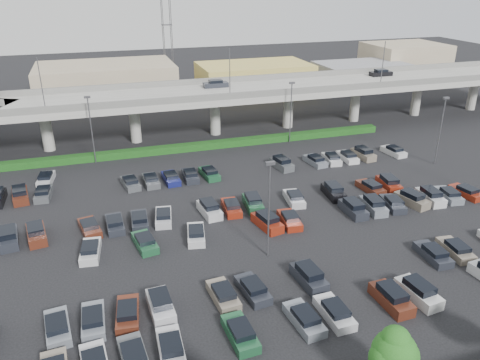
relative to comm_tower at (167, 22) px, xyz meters
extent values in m
plane|color=black|center=(-4.00, -74.00, -15.61)|extent=(280.00, 280.00, 0.00)
cube|color=gray|center=(-4.00, -42.00, -8.36)|extent=(150.00, 13.00, 1.10)
cube|color=slate|center=(-4.00, -48.25, -7.31)|extent=(150.00, 0.50, 1.00)
cube|color=slate|center=(-4.00, -35.75, -7.31)|extent=(150.00, 0.50, 1.00)
cylinder|color=gray|center=(-27.00, -42.00, -12.26)|extent=(1.80, 1.80, 6.70)
cube|color=slate|center=(-27.00, -42.00, -9.11)|extent=(2.60, 9.75, 0.50)
cylinder|color=gray|center=(-13.00, -42.00, -12.26)|extent=(1.80, 1.80, 6.70)
cube|color=slate|center=(-13.00, -42.00, -9.11)|extent=(2.60, 9.75, 0.50)
cylinder|color=gray|center=(1.00, -42.00, -12.26)|extent=(1.80, 1.80, 6.70)
cube|color=slate|center=(1.00, -42.00, -9.11)|extent=(2.60, 9.75, 0.50)
cylinder|color=gray|center=(15.00, -42.00, -12.26)|extent=(1.80, 1.80, 6.70)
cube|color=slate|center=(15.00, -42.00, -9.11)|extent=(2.60, 9.75, 0.50)
cylinder|color=gray|center=(29.00, -42.00, -12.26)|extent=(1.80, 1.80, 6.70)
cube|color=slate|center=(29.00, -42.00, -9.11)|extent=(2.60, 9.75, 0.50)
cylinder|color=gray|center=(43.00, -42.00, -12.26)|extent=(1.80, 1.80, 6.70)
cube|color=slate|center=(43.00, -42.00, -9.11)|extent=(2.60, 9.75, 0.50)
cylinder|color=gray|center=(57.00, -42.00, -12.26)|extent=(1.80, 1.80, 6.70)
cube|color=slate|center=(57.00, -42.00, -9.11)|extent=(2.60, 9.75, 0.50)
cube|color=#24272F|center=(2.00, -39.00, -7.40)|extent=(4.40, 1.82, 0.82)
cube|color=black|center=(2.00, -39.00, -6.77)|extent=(2.30, 1.60, 0.50)
cube|color=black|center=(36.00, -39.00, -7.40)|extent=(4.40, 1.82, 0.82)
cube|color=black|center=(36.00, -39.00, -6.77)|extent=(2.30, 1.60, 0.50)
cylinder|color=#4D4C52|center=(-26.00, -48.10, -3.81)|extent=(0.14, 0.14, 8.00)
cylinder|color=#4D4C52|center=(2.00, -48.10, -3.81)|extent=(0.14, 0.14, 8.00)
cylinder|color=#4D4C52|center=(30.00, -48.10, -3.81)|extent=(0.14, 0.14, 8.00)
cube|color=#103710|center=(-4.00, -49.00, -15.06)|extent=(66.00, 1.60, 1.10)
sphere|color=#1E4E15|center=(-2.00, -100.39, -12.22)|extent=(3.07, 3.07, 3.07)
sphere|color=#1E4E15|center=(-1.29, -100.29, -12.76)|extent=(2.41, 2.41, 2.41)
sphere|color=#1E4E15|center=(-2.60, -100.47, -12.55)|extent=(2.41, 2.41, 2.41)
sphere|color=#1E4E15|center=(-1.96, -100.27, -11.34)|extent=(2.08, 2.08, 2.08)
cube|color=#4B4F52|center=(-18.50, -92.50, -15.20)|extent=(2.24, 4.56, 0.82)
cube|color=black|center=(-18.50, -92.70, -14.57)|extent=(1.82, 2.44, 0.50)
cube|color=silver|center=(-15.75, -92.50, -15.20)|extent=(1.95, 4.45, 0.82)
cube|color=black|center=(-15.75, -92.70, -14.57)|extent=(1.67, 2.35, 0.50)
cube|color=#1C5130|center=(-10.25, -92.50, -15.20)|extent=(2.09, 4.50, 0.82)
cube|color=black|center=(-10.25, -92.70, -14.57)|extent=(1.74, 2.39, 0.50)
cube|color=slate|center=(-4.75, -92.50, -15.20)|extent=(2.22, 4.55, 0.82)
cube|color=black|center=(-4.75, -92.70, -14.57)|extent=(1.81, 2.44, 0.50)
cube|color=silver|center=(-2.00, -92.50, -15.20)|extent=(1.96, 4.46, 0.82)
cube|color=black|center=(-2.00, -92.70, -14.57)|extent=(1.67, 2.35, 0.50)
cube|color=#562417|center=(3.50, -92.50, -15.09)|extent=(2.00, 4.47, 1.05)
cube|color=black|center=(3.50, -92.50, -14.27)|extent=(1.71, 2.66, 0.65)
cube|color=silver|center=(6.25, -92.50, -15.09)|extent=(2.29, 4.57, 1.05)
cube|color=black|center=(6.25, -92.50, -14.27)|extent=(1.87, 2.76, 0.65)
cube|color=slate|center=(-24.00, -87.50, -15.20)|extent=(2.32, 4.58, 0.82)
cube|color=black|center=(-24.00, -87.70, -14.57)|extent=(1.86, 2.47, 0.50)
cube|color=slate|center=(-21.25, -87.50, -15.20)|extent=(1.88, 4.42, 0.82)
cube|color=black|center=(-21.25, -87.70, -14.57)|extent=(1.63, 2.32, 0.50)
cube|color=#562417|center=(-18.50, -87.50, -15.20)|extent=(2.30, 4.58, 0.82)
cube|color=black|center=(-18.50, -87.70, -14.57)|extent=(1.85, 2.46, 0.50)
cube|color=silver|center=(-15.75, -87.50, -15.09)|extent=(2.05, 4.49, 1.05)
cube|color=black|center=(-15.75, -87.50, -14.27)|extent=(1.74, 2.68, 0.65)
cube|color=gray|center=(-10.25, -87.50, -15.20)|extent=(2.20, 4.54, 0.82)
cube|color=black|center=(-10.25, -87.70, -14.57)|extent=(1.80, 2.43, 0.50)
cube|color=#24272F|center=(-7.50, -87.50, -15.20)|extent=(2.37, 4.60, 0.82)
cube|color=black|center=(-7.50, -87.70, -14.57)|extent=(1.88, 2.49, 0.50)
cube|color=#24272F|center=(-2.00, -87.50, -15.09)|extent=(2.22, 4.55, 1.05)
cube|color=black|center=(-2.00, -87.50, -14.27)|extent=(1.83, 2.74, 0.65)
cube|color=#24272F|center=(11.75, -87.50, -15.20)|extent=(2.01, 4.48, 0.82)
cube|color=black|center=(11.75, -87.70, -14.57)|extent=(1.70, 2.37, 0.50)
cube|color=gray|center=(14.50, -87.50, -15.20)|extent=(2.19, 4.54, 0.82)
cube|color=black|center=(14.50, -87.70, -14.57)|extent=(1.79, 2.43, 0.50)
cube|color=silver|center=(-21.25, -76.50, -15.20)|extent=(2.32, 4.58, 0.82)
cube|color=black|center=(-21.25, -76.70, -14.57)|extent=(1.86, 2.47, 0.50)
cube|color=#1C5130|center=(-15.75, -76.50, -15.20)|extent=(2.52, 4.64, 0.82)
cube|color=black|center=(-15.75, -76.70, -14.57)|extent=(1.96, 2.53, 0.50)
cube|color=silver|center=(-10.25, -76.50, -15.20)|extent=(2.59, 4.66, 0.82)
cube|color=black|center=(-10.25, -76.70, -14.57)|extent=(1.99, 2.55, 0.50)
cube|color=maroon|center=(-2.00, -76.50, -15.09)|extent=(2.67, 4.68, 1.05)
cube|color=black|center=(-2.00, -76.50, -14.27)|extent=(2.09, 2.87, 0.65)
cube|color=maroon|center=(0.75, -76.50, -15.20)|extent=(2.20, 4.54, 0.82)
cube|color=black|center=(0.75, -76.70, -14.57)|extent=(1.80, 2.43, 0.50)
cube|color=#24272F|center=(9.00, -76.50, -15.09)|extent=(1.85, 4.41, 1.05)
cube|color=black|center=(9.00, -76.50, -14.27)|extent=(1.62, 2.61, 0.65)
cube|color=slate|center=(11.75, -76.50, -15.09)|extent=(2.21, 4.55, 1.05)
cube|color=black|center=(11.75, -76.50, -14.27)|extent=(1.83, 2.73, 0.65)
cube|color=#24272F|center=(14.50, -76.50, -15.20)|extent=(2.56, 4.65, 0.82)
cube|color=black|center=(14.50, -76.70, -14.57)|extent=(1.98, 2.55, 0.50)
cube|color=gray|center=(17.25, -76.50, -15.09)|extent=(2.78, 4.70, 1.05)
cube|color=black|center=(17.25, -76.50, -14.27)|extent=(2.15, 2.90, 0.65)
cube|color=silver|center=(20.00, -76.50, -15.09)|extent=(2.19, 4.54, 1.05)
cube|color=black|center=(20.00, -76.50, -14.27)|extent=(1.82, 2.73, 0.65)
cube|color=slate|center=(22.75, -76.50, -15.20)|extent=(2.43, 4.62, 0.82)
cube|color=black|center=(22.75, -76.70, -14.57)|extent=(1.92, 2.51, 0.50)
cube|color=maroon|center=(25.50, -76.50, -15.20)|extent=(2.41, 4.61, 0.82)
cube|color=black|center=(25.50, -76.70, -14.57)|extent=(1.90, 2.50, 0.50)
cube|color=#24272F|center=(-29.50, -71.50, -15.09)|extent=(2.39, 4.60, 1.05)
cube|color=black|center=(-29.50, -71.50, -14.27)|extent=(1.93, 2.79, 0.65)
cube|color=#562417|center=(-26.75, -71.50, -15.09)|extent=(2.48, 4.63, 1.05)
cube|color=black|center=(-26.75, -71.50, -14.27)|extent=(1.99, 2.82, 0.65)
cube|color=#562417|center=(-21.25, -71.50, -15.20)|extent=(2.66, 4.67, 0.82)
cube|color=black|center=(-21.25, -71.70, -14.57)|extent=(2.03, 2.57, 0.50)
cube|color=#24272F|center=(-18.50, -71.50, -15.20)|extent=(1.98, 4.47, 0.82)
cube|color=black|center=(-18.50, -71.70, -14.57)|extent=(1.69, 2.36, 0.50)
cube|color=#24272F|center=(-15.75, -71.50, -15.20)|extent=(2.03, 4.48, 0.82)
cube|color=black|center=(-15.75, -71.70, -14.57)|extent=(1.71, 2.37, 0.50)
cube|color=silver|center=(-13.00, -71.50, -15.20)|extent=(2.50, 4.63, 0.82)
cube|color=black|center=(-13.00, -71.70, -14.57)|extent=(1.95, 2.53, 0.50)
cube|color=silver|center=(-7.50, -71.50, -15.09)|extent=(2.31, 4.58, 1.05)
cube|color=black|center=(-7.50, -71.50, -14.27)|extent=(1.89, 2.76, 0.65)
cube|color=maroon|center=(-4.75, -71.50, -15.20)|extent=(2.15, 4.53, 0.82)
cube|color=black|center=(-4.75, -71.70, -14.57)|extent=(1.77, 2.42, 0.50)
cube|color=#1C5130|center=(-2.00, -71.50, -15.09)|extent=(2.21, 4.55, 1.05)
cube|color=black|center=(-2.00, -71.50, -14.27)|extent=(1.83, 2.73, 0.65)
cube|color=silver|center=(3.50, -71.50, -15.20)|extent=(2.37, 4.60, 0.82)
cube|color=black|center=(3.50, -71.70, -14.57)|extent=(1.88, 2.49, 0.50)
cube|color=black|center=(9.00, -71.50, -15.09)|extent=(2.20, 4.54, 1.05)
cube|color=black|center=(9.00, -71.50, -14.27)|extent=(1.83, 2.73, 0.65)
cube|color=#562417|center=(14.50, -71.50, -15.20)|extent=(2.27, 4.57, 0.82)
cube|color=black|center=(14.50, -71.70, -14.57)|extent=(1.83, 2.45, 0.50)
cube|color=maroon|center=(17.25, -71.50, -15.09)|extent=(2.36, 4.59, 1.05)
cube|color=black|center=(17.25, -71.50, -14.27)|extent=(1.92, 2.78, 0.65)
cube|color=#562417|center=(-29.50, -60.50, -15.09)|extent=(2.43, 4.62, 1.05)
cube|color=black|center=(-29.50, -60.50, -14.27)|extent=(1.96, 2.80, 0.65)
cube|color=#4B4F52|center=(-26.75, -60.50, -15.20)|extent=(2.16, 4.53, 0.82)
cube|color=black|center=(-26.75, -60.70, -14.57)|extent=(1.78, 2.42, 0.50)
cube|color=#4B4F52|center=(-15.75, -60.50, -15.20)|extent=(2.52, 4.64, 0.82)
cube|color=black|center=(-15.75, -60.70, -14.57)|extent=(1.96, 2.53, 0.50)
cube|color=#4B4F52|center=(-13.00, -60.50, -15.20)|extent=(2.04, 4.49, 0.82)
cube|color=black|center=(-13.00, -60.70, -14.57)|extent=(1.72, 2.38, 0.50)
cube|color=navy|center=(-10.25, -60.50, -15.20)|extent=(2.14, 4.52, 0.82)
cube|color=black|center=(-10.25, -60.70, -14.57)|extent=(1.77, 2.41, 0.50)
cube|color=#24272F|center=(-7.50, -60.50, -15.20)|extent=(1.93, 4.44, 0.82)
cube|color=black|center=(-7.50, -60.70, -14.57)|extent=(1.66, 2.34, 0.50)
cube|color=#1C5130|center=(-4.75, -60.50, -15.20)|extent=(2.32, 4.58, 0.82)
cube|color=black|center=(-4.75, -60.70, -14.57)|extent=(1.86, 2.47, 0.50)
cube|color=#4B4F52|center=(6.25, -60.50, -15.09)|extent=(2.51, 4.64, 1.05)
cube|color=black|center=(6.25, -60.50, -14.27)|extent=(2.00, 2.83, 0.65)
cube|color=slate|center=(11.75, -60.50, -15.20)|extent=(2.32, 4.58, 0.82)
cube|color=black|center=(11.75, -60.70, -14.57)|extent=(1.86, 2.47, 0.50)
cube|color=silver|center=(14.50, -60.50, -15.20)|extent=(2.36, 4.59, 0.82)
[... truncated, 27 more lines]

